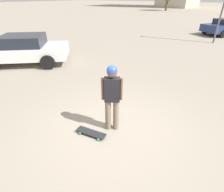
% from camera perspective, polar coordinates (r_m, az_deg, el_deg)
% --- Properties ---
extents(ground_plane, '(220.00, 220.00, 0.00)m').
position_cam_1_polar(ground_plane, '(4.79, -0.00, -10.42)').
color(ground_plane, gray).
extents(person, '(0.43, 0.38, 1.78)m').
position_cam_1_polar(person, '(4.19, -0.00, 0.53)').
color(person, '#7A6B56').
rests_on(person, ground_plane).
extents(skateboard, '(0.82, 0.40, 0.08)m').
position_cam_1_polar(skateboard, '(4.58, -6.83, -11.80)').
color(skateboard, '#232328').
rests_on(skateboard, ground_plane).
extents(car_parked_near, '(4.44, 4.34, 1.44)m').
position_cam_1_polar(car_parked_near, '(10.13, -27.02, 13.43)').
color(car_parked_near, silver).
rests_on(car_parked_near, ground_plane).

